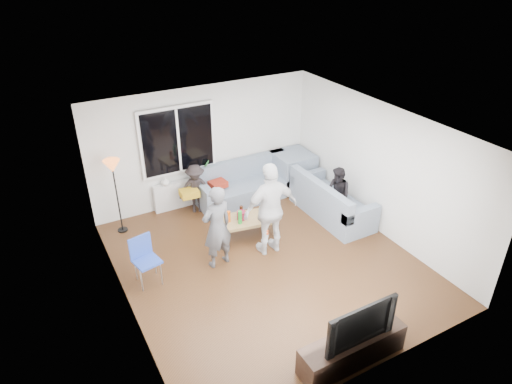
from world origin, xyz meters
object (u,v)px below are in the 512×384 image
floor_lamp (117,197)px  player_left (217,227)px  coffee_table (245,227)px  spectator_back (196,189)px  television (356,320)px  side_chair (147,262)px  spectator_right (338,194)px  sofa_back_section (247,182)px  player_right (271,209)px  tv_console (352,349)px  sofa_right_section (332,198)px

floor_lamp → player_left: player_left is taller
coffee_table → spectator_back: 1.47m
television → side_chair: bearing=123.2°
spectator_right → sofa_back_section: bearing=-148.1°
spectator_right → spectator_back: (-2.45, 1.70, -0.03)m
player_right → sofa_back_section: bearing=-104.1°
spectator_back → television: (0.34, -4.80, 0.21)m
tv_console → sofa_right_section: bearing=57.0°
sofa_back_section → sofa_right_section: size_ratio=1.15×
sofa_back_section → spectator_back: size_ratio=2.09×
sofa_right_section → side_chair: 4.08m
coffee_table → tv_console: tv_console is taller
player_left → player_right: player_right is taller
sofa_back_section → side_chair: side_chair is taller
coffee_table → spectator_right: size_ratio=0.94×
floor_lamp → sofa_back_section: bearing=-0.8°
sofa_back_section → sofa_right_section: (1.23, -1.51, 0.00)m
player_right → side_chair: bearing=-3.6°
floor_lamp → spectator_right: size_ratio=1.34×
spectator_back → tv_console: bearing=-66.6°
coffee_table → floor_lamp: bearing=147.0°
spectator_right → television: (-2.11, -3.10, 0.18)m
sofa_back_section → player_left: size_ratio=1.46×
coffee_table → spectator_right: bearing=-10.1°
tv_console → television: size_ratio=1.44×
floor_lamp → player_right: (2.29, -2.02, 0.13)m
side_chair → sofa_right_section: bearing=-8.4°
sofa_right_section → player_right: 1.91m
spectator_right → tv_console: 3.77m
floor_lamp → spectator_right: (4.07, -1.71, -0.20)m
floor_lamp → side_chair: bearing=-90.0°
sofa_back_section → coffee_table: (-0.75, -1.32, -0.22)m
floor_lamp → player_left: size_ratio=0.99×
sofa_right_section → television: 3.89m
coffee_table → player_right: player_right is taller
floor_lamp → spectator_right: floor_lamp is taller
floor_lamp → player_left: bearing=-56.8°
floor_lamp → spectator_right: 4.42m
player_left → spectator_right: bearing=175.0°
sofa_back_section → side_chair: (-2.84, -1.78, 0.01)m
player_right → television: size_ratio=1.64×
sofa_right_section → player_right: (-1.78, -0.46, 0.48)m
sofa_right_section → player_left: (-2.81, -0.37, 0.36)m
floor_lamp → tv_console: 5.22m
spectator_right → side_chair: bearing=-93.1°
sofa_right_section → television: size_ratio=1.81×
sofa_right_section → player_right: player_right is taller
sofa_back_section → player_right: size_ratio=1.27×
side_chair → spectator_right: spectator_right is taller
side_chair → floor_lamp: (0.00, 1.82, 0.35)m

